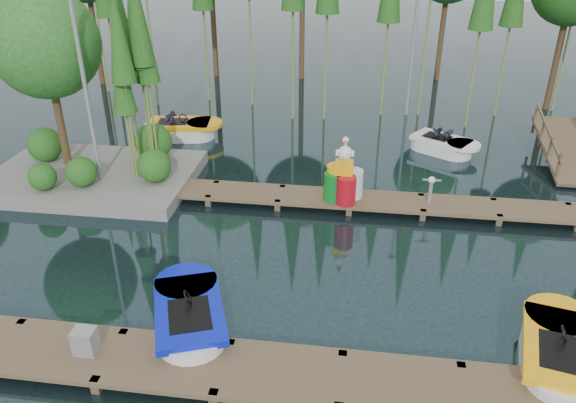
# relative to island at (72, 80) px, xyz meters

# --- Properties ---
(ground_plane) EXTENTS (90.00, 90.00, 0.00)m
(ground_plane) POSITION_rel_island_xyz_m (6.30, -3.29, -3.18)
(ground_plane) COLOR #1E3238
(near_dock) EXTENTS (18.00, 1.50, 0.50)m
(near_dock) POSITION_rel_island_xyz_m (6.30, -7.79, -2.95)
(near_dock) COLOR brown
(near_dock) RESTS_ON ground
(far_dock) EXTENTS (15.00, 1.20, 0.50)m
(far_dock) POSITION_rel_island_xyz_m (7.30, -0.79, -2.95)
(far_dock) COLOR brown
(far_dock) RESTS_ON ground
(island) EXTENTS (6.20, 4.20, 6.75)m
(island) POSITION_rel_island_xyz_m (0.00, 0.00, 0.00)
(island) COLOR slate
(island) RESTS_ON ground
(lamp_island) EXTENTS (0.30, 0.30, 7.25)m
(lamp_island) POSITION_rel_island_xyz_m (0.80, -0.79, 1.08)
(lamp_island) COLOR gray
(lamp_island) RESTS_ON ground
(lamp_rear) EXTENTS (0.30, 0.30, 7.25)m
(lamp_rear) POSITION_rel_island_xyz_m (10.30, 7.71, 1.08)
(lamp_rear) COLOR gray
(lamp_rear) RESTS_ON ground
(ramp) EXTENTS (1.50, 3.94, 1.49)m
(ramp) POSITION_rel_island_xyz_m (15.30, 3.21, -2.60)
(ramp) COLOR brown
(ramp) RESTS_ON ground
(boat_blue) EXTENTS (2.28, 3.22, 0.99)m
(boat_blue) POSITION_rel_island_xyz_m (5.33, -6.60, -2.90)
(boat_blue) COLOR white
(boat_blue) RESTS_ON ground
(boat_yellow_near) EXTENTS (1.93, 3.13, 0.98)m
(boat_yellow_near) POSITION_rel_island_xyz_m (12.42, -6.67, -2.90)
(boat_yellow_near) COLOR white
(boat_yellow_near) RESTS_ON ground
(boat_yellow_far) EXTENTS (3.07, 1.69, 1.47)m
(boat_yellow_far) POSITION_rel_island_xyz_m (1.81, 3.88, -2.87)
(boat_yellow_far) COLOR white
(boat_yellow_far) RESTS_ON ground
(boat_white_far) EXTENTS (2.72, 2.30, 1.18)m
(boat_white_far) POSITION_rel_island_xyz_m (11.36, 3.77, -2.92)
(boat_white_far) COLOR white
(boat_white_far) RESTS_ON ground
(utility_cabinet) EXTENTS (0.41, 0.35, 0.51)m
(utility_cabinet) POSITION_rel_island_xyz_m (3.71, -7.79, -2.63)
(utility_cabinet) COLOR gray
(utility_cabinet) RESTS_ON near_dock
(yellow_barrel) EXTENTS (0.65, 0.65, 0.97)m
(yellow_barrel) POSITION_rel_island_xyz_m (7.94, -0.79, -2.40)
(yellow_barrel) COLOR #FFAB0D
(yellow_barrel) RESTS_ON far_dock
(drum_cluster) EXTENTS (1.09, 1.00, 1.88)m
(drum_cluster) POSITION_rel_island_xyz_m (8.13, -0.94, -2.33)
(drum_cluster) COLOR #0C6F20
(drum_cluster) RESTS_ON far_dock
(seagull_post) EXTENTS (0.50, 0.27, 0.80)m
(seagull_post) POSITION_rel_island_xyz_m (10.53, -0.79, -2.34)
(seagull_post) COLOR gray
(seagull_post) RESTS_ON far_dock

